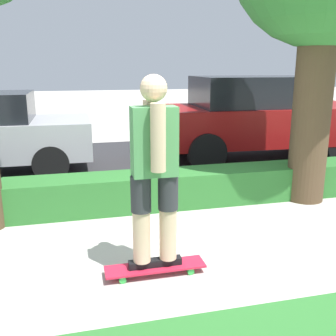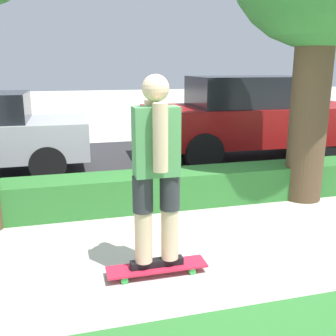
% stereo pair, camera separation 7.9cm
% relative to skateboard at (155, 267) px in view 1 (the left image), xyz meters
% --- Properties ---
extents(ground_plane, '(60.00, 60.00, 0.00)m').
position_rel_skateboard_xyz_m(ground_plane, '(0.58, 0.28, -0.07)').
color(ground_plane, '#BCB7AD').
extents(street_asphalt, '(12.75, 5.00, 0.01)m').
position_rel_skateboard_xyz_m(street_asphalt, '(0.58, 4.48, -0.07)').
color(street_asphalt, '#2D2D30').
rests_on(street_asphalt, ground_plane).
extents(hedge_row, '(12.75, 0.60, 0.50)m').
position_rel_skateboard_xyz_m(hedge_row, '(0.58, 1.88, 0.18)').
color(hedge_row, '#2D702D').
rests_on(hedge_row, ground_plane).
extents(skateboard, '(0.98, 0.24, 0.09)m').
position_rel_skateboard_xyz_m(skateboard, '(0.00, 0.00, 0.00)').
color(skateboard, red).
rests_on(skateboard, ground_plane).
extents(skater_person, '(0.52, 0.47, 1.82)m').
position_rel_skateboard_xyz_m(skater_person, '(0.00, 0.00, 0.99)').
color(skater_person, black).
rests_on(skater_person, skateboard).
extents(parked_car_middle, '(4.81, 2.02, 1.76)m').
position_rel_skateboard_xyz_m(parked_car_middle, '(3.20, 4.37, 0.84)').
color(parked_car_middle, maroon).
rests_on(parked_car_middle, ground_plane).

